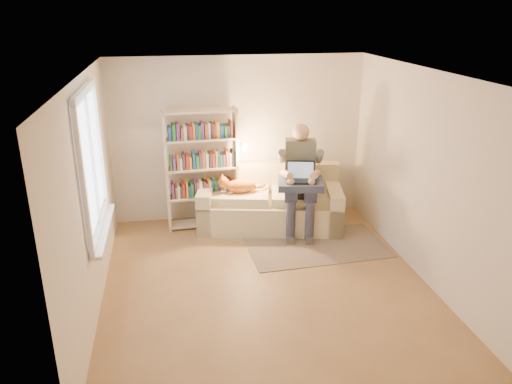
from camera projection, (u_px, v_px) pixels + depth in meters
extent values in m
plane|color=olive|center=(266.00, 282.00, 6.33)|extent=(4.50, 4.50, 0.00)
cube|color=white|center=(267.00, 74.00, 5.41)|extent=(4.00, 4.50, 0.02)
cube|color=silver|center=(90.00, 197.00, 5.54)|extent=(0.02, 4.50, 2.60)
cube|color=silver|center=(424.00, 176.00, 6.20)|extent=(0.02, 4.50, 2.60)
cube|color=silver|center=(239.00, 139.00, 7.94)|extent=(4.00, 0.02, 2.60)
cube|color=silver|center=(324.00, 285.00, 3.80)|extent=(4.00, 0.02, 2.60)
plane|color=white|center=(91.00, 161.00, 5.61)|extent=(0.00, 1.50, 1.50)
cube|color=white|center=(84.00, 91.00, 5.33)|extent=(0.05, 1.50, 0.08)
cube|color=white|center=(100.00, 225.00, 5.88)|extent=(0.05, 1.50, 0.08)
cube|color=white|center=(92.00, 161.00, 5.61)|extent=(0.04, 0.05, 1.50)
cube|color=white|center=(104.00, 229.00, 5.91)|extent=(0.12, 1.52, 0.04)
cube|color=beige|center=(270.00, 212.00, 7.88)|extent=(2.36, 1.43, 0.46)
cube|color=beige|center=(270.00, 176.00, 8.07)|extent=(2.20, 0.67, 0.47)
cube|color=beige|center=(207.00, 206.00, 7.87)|extent=(0.42, 1.02, 0.66)
cube|color=beige|center=(333.00, 207.00, 7.81)|extent=(0.42, 1.02, 0.66)
cube|color=beige|center=(238.00, 195.00, 7.74)|extent=(1.05, 0.84, 0.13)
cube|color=beige|center=(302.00, 196.00, 7.71)|extent=(1.05, 0.84, 0.13)
cube|color=#636B56|center=(300.00, 160.00, 7.61)|extent=(0.51, 0.35, 0.64)
sphere|color=tan|center=(301.00, 132.00, 7.43)|extent=(0.26, 0.26, 0.26)
cube|color=#36394C|center=(291.00, 190.00, 7.46)|extent=(0.29, 0.55, 0.20)
cube|color=#36394C|center=(309.00, 191.00, 7.45)|extent=(0.29, 0.55, 0.20)
cylinder|color=#36394C|center=(291.00, 221.00, 7.36)|extent=(0.13, 0.13, 0.62)
cylinder|color=#36394C|center=(310.00, 221.00, 7.35)|extent=(0.13, 0.13, 0.62)
ellipsoid|color=orange|center=(238.00, 186.00, 7.65)|extent=(0.50, 0.34, 0.21)
sphere|color=orange|center=(220.00, 182.00, 7.59)|extent=(0.16, 0.16, 0.16)
cylinder|color=orange|center=(254.00, 188.00, 7.70)|extent=(0.23, 0.09, 0.06)
cube|color=#2C374D|center=(305.00, 184.00, 7.39)|extent=(0.76, 0.67, 0.10)
cube|color=black|center=(306.00, 181.00, 7.32)|extent=(0.47, 0.37, 0.02)
cube|color=black|center=(305.00, 170.00, 7.40)|extent=(0.43, 0.19, 0.27)
plane|color=#8CA5CC|center=(305.00, 170.00, 7.40)|extent=(0.40, 0.20, 0.36)
cube|color=beige|center=(166.00, 172.00, 7.53)|extent=(0.06, 0.29, 1.87)
cube|color=beige|center=(236.00, 167.00, 7.76)|extent=(0.06, 0.29, 1.87)
cube|color=beige|center=(204.00, 222.00, 7.96)|extent=(1.13, 0.35, 0.03)
cube|color=beige|center=(203.00, 196.00, 7.80)|extent=(1.13, 0.35, 0.03)
cube|color=beige|center=(202.00, 168.00, 7.64)|extent=(1.13, 0.35, 0.03)
cube|color=beige|center=(200.00, 139.00, 7.48)|extent=(1.13, 0.35, 0.03)
cube|color=beige|center=(199.00, 111.00, 7.33)|extent=(1.13, 0.35, 0.03)
cube|color=silver|center=(202.00, 188.00, 7.75)|extent=(0.96, 0.28, 0.22)
cube|color=#333338|center=(201.00, 160.00, 7.59)|extent=(0.96, 0.28, 0.22)
cube|color=#B2261E|center=(200.00, 131.00, 7.43)|extent=(0.96, 0.28, 0.22)
cylinder|color=silver|center=(231.00, 164.00, 7.72)|extent=(0.10, 0.10, 0.04)
cone|color=silver|center=(242.00, 147.00, 7.55)|extent=(0.13, 0.16, 0.16)
cube|color=#7E6D5B|center=(316.00, 246.00, 7.28)|extent=(2.04, 1.27, 0.01)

